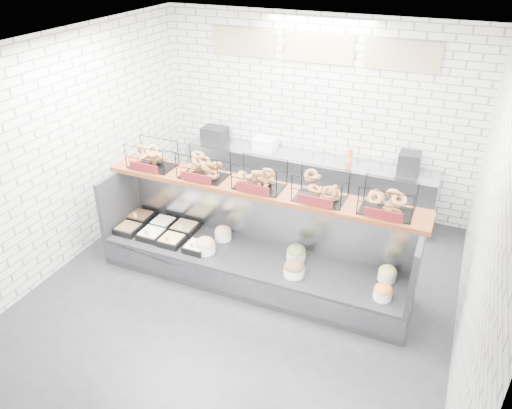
% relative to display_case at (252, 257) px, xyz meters
% --- Properties ---
extents(ground, '(5.50, 5.50, 0.00)m').
position_rel_display_case_xyz_m(ground, '(0.03, -0.34, -0.33)').
color(ground, black).
rests_on(ground, ground).
extents(room_shell, '(5.02, 5.51, 3.01)m').
position_rel_display_case_xyz_m(room_shell, '(0.03, 0.26, 1.73)').
color(room_shell, silver).
rests_on(room_shell, ground).
extents(display_case, '(4.00, 0.90, 1.20)m').
position_rel_display_case_xyz_m(display_case, '(0.00, 0.00, 0.00)').
color(display_case, black).
rests_on(display_case, ground).
extents(bagel_shelf, '(4.10, 0.50, 0.40)m').
position_rel_display_case_xyz_m(bagel_shelf, '(0.03, 0.18, 1.06)').
color(bagel_shelf, '#502311').
rests_on(bagel_shelf, display_case).
extents(prep_counter, '(4.00, 0.60, 1.20)m').
position_rel_display_case_xyz_m(prep_counter, '(0.02, 2.09, 0.14)').
color(prep_counter, '#93969B').
rests_on(prep_counter, ground).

